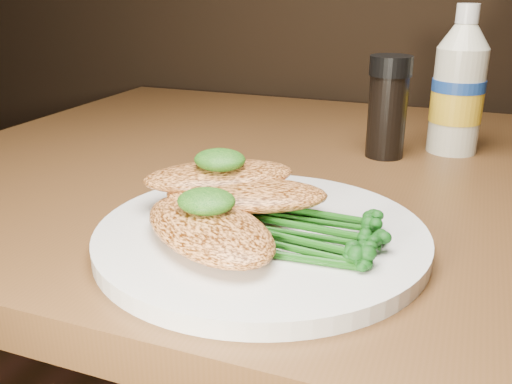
% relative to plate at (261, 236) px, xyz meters
% --- Properties ---
extents(plate, '(0.29, 0.29, 0.02)m').
position_rel_plate_xyz_m(plate, '(0.00, 0.00, 0.00)').
color(plate, white).
rests_on(plate, dining_table).
extents(chicken_front, '(0.18, 0.16, 0.03)m').
position_rel_plate_xyz_m(chicken_front, '(-0.03, -0.04, 0.02)').
color(chicken_front, '#F3964D').
rests_on(chicken_front, plate).
extents(chicken_mid, '(0.16, 0.12, 0.02)m').
position_rel_plate_xyz_m(chicken_mid, '(-0.02, 0.02, 0.03)').
color(chicken_mid, '#F3964D').
rests_on(chicken_mid, plate).
extents(chicken_back, '(0.16, 0.14, 0.02)m').
position_rel_plate_xyz_m(chicken_back, '(-0.06, 0.04, 0.04)').
color(chicken_back, '#F3964D').
rests_on(chicken_back, plate).
extents(pesto_front, '(0.05, 0.05, 0.02)m').
position_rel_plate_xyz_m(pesto_front, '(-0.04, -0.03, 0.04)').
color(pesto_front, '#08370A').
rests_on(pesto_front, chicken_front).
extents(pesto_back, '(0.06, 0.05, 0.02)m').
position_rel_plate_xyz_m(pesto_back, '(-0.06, 0.04, 0.05)').
color(pesto_back, '#08370A').
rests_on(pesto_back, chicken_back).
extents(broccolini_bundle, '(0.17, 0.15, 0.02)m').
position_rel_plate_xyz_m(broccolini_bundle, '(0.04, -0.01, 0.02)').
color(broccolini_bundle, '#154C10').
rests_on(broccolini_bundle, plate).
extents(mayo_bottle, '(0.08, 0.08, 0.19)m').
position_rel_plate_xyz_m(mayo_bottle, '(0.14, 0.36, 0.09)').
color(mayo_bottle, beige).
rests_on(mayo_bottle, dining_table).
extents(pepper_grinder, '(0.06, 0.06, 0.13)m').
position_rel_plate_xyz_m(pepper_grinder, '(0.06, 0.31, 0.06)').
color(pepper_grinder, black).
rests_on(pepper_grinder, dining_table).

